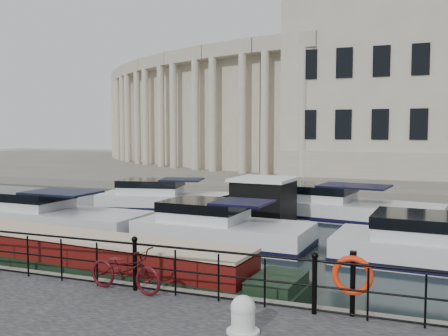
# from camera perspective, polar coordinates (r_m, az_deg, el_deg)

# --- Properties ---
(ground_plane) EXTENTS (160.00, 160.00, 0.00)m
(ground_plane) POSITION_cam_1_polar(r_m,az_deg,el_deg) (13.67, -5.09, -13.19)
(ground_plane) COLOR black
(ground_plane) RESTS_ON ground
(far_bank) EXTENTS (120.00, 42.00, 0.55)m
(far_bank) POSITION_cam_1_polar(r_m,az_deg,el_deg) (51.18, 14.39, -0.11)
(far_bank) COLOR #6B665B
(far_bank) RESTS_ON ground_plane
(railing) EXTENTS (24.14, 0.14, 1.22)m
(railing) POSITION_cam_1_polar(r_m,az_deg,el_deg) (11.44, -10.15, -10.48)
(railing) COLOR black
(railing) RESTS_ON near_quay
(civic_building) EXTENTS (53.55, 31.84, 16.85)m
(civic_building) POSITION_cam_1_polar(r_m,az_deg,el_deg) (46.99, 12.73, 7.79)
(civic_building) COLOR #ADA38C
(civic_building) RESTS_ON far_bank
(bicycle) EXTENTS (1.96, 0.86, 1.00)m
(bicycle) POSITION_cam_1_polar(r_m,az_deg,el_deg) (11.45, -11.22, -11.27)
(bicycle) COLOR #420B11
(bicycle) RESTS_ON near_quay
(mooring_bollard) EXTENTS (0.59, 0.59, 0.66)m
(mooring_bollard) POSITION_cam_1_polar(r_m,az_deg,el_deg) (9.15, 2.19, -16.46)
(mooring_bollard) COLOR silver
(mooring_bollard) RESTS_ON near_quay
(life_ring_post) EXTENTS (0.77, 0.20, 1.26)m
(life_ring_post) POSITION_cam_1_polar(r_m,az_deg,el_deg) (9.99, 14.48, -11.90)
(life_ring_post) COLOR black
(life_ring_post) RESTS_ON near_quay
(narrowboat) EXTENTS (13.23, 2.93, 1.49)m
(narrowboat) POSITION_cam_1_polar(r_m,az_deg,el_deg) (14.90, -16.33, -10.41)
(narrowboat) COLOR black
(narrowboat) RESTS_ON ground_plane
(harbour_hut) EXTENTS (3.56, 3.05, 2.21)m
(harbour_hut) POSITION_cam_1_polar(r_m,az_deg,el_deg) (21.25, 4.57, -4.23)
(harbour_hut) COLOR #6B665B
(harbour_hut) RESTS_ON ground_plane
(cabin_cruisers) EXTENTS (28.63, 11.36, 1.99)m
(cabin_cruisers) POSITION_cam_1_polar(r_m,az_deg,el_deg) (21.10, 5.40, -5.91)
(cabin_cruisers) COLOR silver
(cabin_cruisers) RESTS_ON ground_plane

